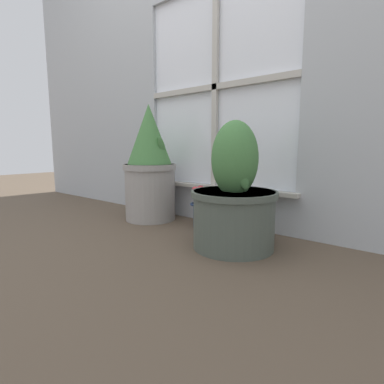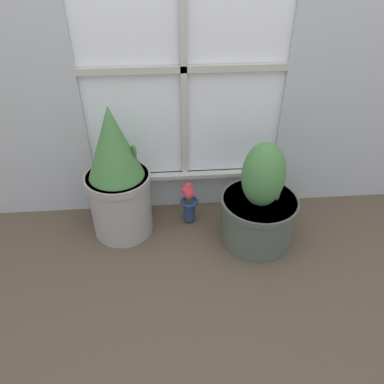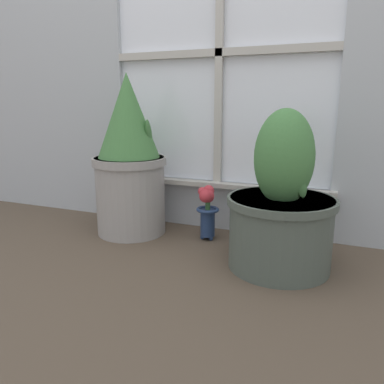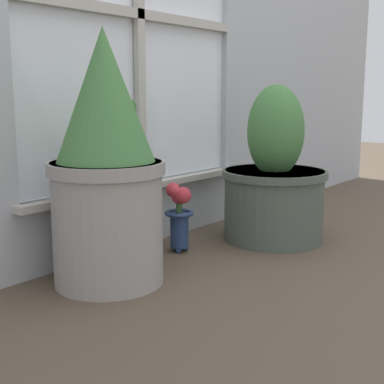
# 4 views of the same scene
# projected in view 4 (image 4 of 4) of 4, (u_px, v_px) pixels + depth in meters

# --- Properties ---
(ground_plane) EXTENTS (10.00, 10.00, 0.00)m
(ground_plane) POSITION_uv_depth(u_px,v_px,m) (264.00, 273.00, 1.78)
(ground_plane) COLOR brown
(potted_plant_left) EXTENTS (0.36, 0.36, 0.78)m
(potted_plant_left) POSITION_uv_depth(u_px,v_px,m) (106.00, 167.00, 1.62)
(potted_plant_left) COLOR #9E9993
(potted_plant_left) RESTS_ON ground_plane
(potted_plant_right) EXTENTS (0.42, 0.42, 0.62)m
(potted_plant_right) POSITION_uv_depth(u_px,v_px,m) (274.00, 183.00, 2.14)
(potted_plant_right) COLOR #4C564C
(potted_plant_right) RESTS_ON ground_plane
(flower_vase) EXTENTS (0.11, 0.11, 0.26)m
(flower_vase) POSITION_uv_depth(u_px,v_px,m) (179.00, 212.00, 1.99)
(flower_vase) COLOR navy
(flower_vase) RESTS_ON ground_plane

